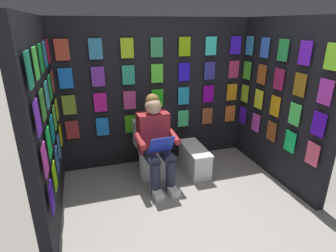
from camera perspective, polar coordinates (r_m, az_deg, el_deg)
name	(u,v)px	position (r m, az deg, el deg)	size (l,w,h in m)	color
ground_plane	(205,237)	(2.99, 7.69, -21.99)	(30.00, 30.00, 0.00)	gray
display_wall_back	(156,93)	(4.05, -2.53, 6.87)	(2.88, 0.14, 2.10)	black
display_wall_left	(281,102)	(3.88, 22.45, 4.71)	(0.14, 1.79, 2.10)	black
display_wall_right	(43,124)	(3.05, -24.61, 0.31)	(0.14, 1.79, 2.10)	black
toilet	(151,153)	(3.82, -3.51, -5.65)	(0.41, 0.56, 0.77)	white
person_reading	(156,141)	(3.50, -2.53, -3.18)	(0.54, 0.70, 1.19)	maroon
comic_longbox_near	(194,159)	(3.97, 5.53, -6.85)	(0.28, 0.68, 0.37)	silver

